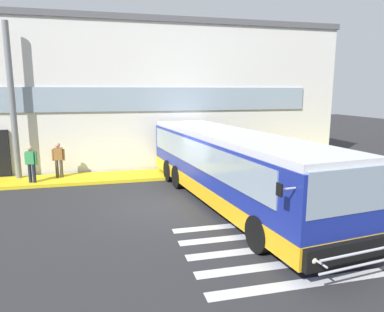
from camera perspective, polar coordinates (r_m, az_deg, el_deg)
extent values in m
cube|color=#2B2B2D|center=(13.21, -4.24, -8.17)|extent=(80.00, 90.00, 0.02)
cube|color=silver|center=(8.63, 17.25, -19.18)|extent=(4.40, 0.36, 0.01)
cube|color=silver|center=(9.31, 14.28, -16.70)|extent=(4.40, 0.36, 0.01)
cube|color=silver|center=(10.03, 11.79, -14.54)|extent=(4.40, 0.36, 0.01)
cube|color=silver|center=(10.77, 9.68, -12.65)|extent=(4.40, 0.36, 0.01)
cube|color=silver|center=(11.54, 7.87, -10.99)|extent=(4.40, 0.36, 0.01)
cube|color=silver|center=(24.44, -9.19, 9.43)|extent=(21.96, 12.00, 7.65)
cube|color=#56565B|center=(24.70, -9.47, 18.68)|extent=(22.16, 12.20, 0.30)
cube|color=#8C9EAD|center=(18.57, -4.47, 9.18)|extent=(15.96, 0.10, 1.20)
cube|color=yellow|center=(17.76, -6.86, -3.06)|extent=(25.96, 2.00, 0.15)
cylinder|color=slate|center=(18.22, -27.14, 7.78)|extent=(0.28, 0.28, 7.13)
cube|color=navy|center=(13.31, 6.14, -1.65)|extent=(3.93, 11.94, 2.15)
cube|color=#F2AD19|center=(13.50, 6.08, -4.97)|extent=(3.98, 11.99, 0.55)
cube|color=silver|center=(13.12, 6.24, 3.37)|extent=(3.81, 11.73, 0.20)
cube|color=#8C9EAD|center=(8.56, 24.13, -5.22)|extent=(2.35, 0.40, 1.05)
cube|color=#8C9EAD|center=(14.10, 10.33, 0.98)|extent=(1.30, 10.45, 0.95)
cube|color=#8C9EAD|center=(12.97, 0.47, 0.33)|extent=(1.30, 10.45, 0.95)
cube|color=black|center=(8.48, 24.31, -2.91)|extent=(2.15, 0.36, 0.28)
cube|color=black|center=(8.93, 24.05, -14.08)|extent=(2.46, 0.49, 0.52)
sphere|color=beige|center=(9.61, 28.69, -12.58)|extent=(0.18, 0.18, 0.18)
sphere|color=beige|center=(8.25, 18.99, -15.65)|extent=(0.18, 0.18, 0.18)
cylinder|color=#B7B7BF|center=(7.72, 15.21, -5.16)|extent=(0.40, 0.10, 0.05)
cube|color=black|center=(7.60, 13.98, -5.33)|extent=(0.06, 0.20, 0.28)
cylinder|color=black|center=(10.99, 21.47, -9.99)|extent=(0.42, 1.03, 1.00)
cylinder|color=black|center=(9.64, 10.80, -12.32)|extent=(0.42, 1.03, 1.00)
cylinder|color=black|center=(16.35, 5.55, -2.69)|extent=(0.42, 1.03, 1.00)
cylinder|color=black|center=(15.48, -2.29, -3.40)|extent=(0.42, 1.03, 1.00)
cylinder|color=black|center=(17.50, 3.67, -1.79)|extent=(0.42, 1.03, 1.00)
cylinder|color=black|center=(16.68, -3.71, -2.39)|extent=(0.42, 1.03, 1.00)
cylinder|color=#B7B7BF|center=(8.76, 25.74, -15.66)|extent=(2.24, 0.33, 0.06)
cylinder|color=#B7B7BF|center=(8.64, 25.90, -13.86)|extent=(2.24, 0.33, 0.06)
cylinder|color=#B7B7BF|center=(8.20, 19.87, -15.90)|extent=(0.11, 0.50, 0.05)
cylinder|color=#1E2338|center=(17.32, -24.22, -2.57)|extent=(0.15, 0.15, 0.85)
cylinder|color=#1E2338|center=(17.43, -24.78, -2.54)|extent=(0.15, 0.15, 0.85)
cube|color=#338C4C|center=(17.24, -24.68, -0.24)|extent=(0.43, 0.34, 0.58)
sphere|color=tan|center=(17.17, -24.79, 1.14)|extent=(0.23, 0.23, 0.23)
cylinder|color=#338C4C|center=(17.12, -23.95, -0.42)|extent=(0.09, 0.09, 0.55)
cylinder|color=#338C4C|center=(17.38, -25.37, -0.38)|extent=(0.09, 0.09, 0.55)
cube|color=maroon|center=(17.39, -24.39, -0.20)|extent=(0.34, 0.27, 0.44)
cylinder|color=#4C4233|center=(17.89, -20.41, -1.92)|extent=(0.15, 0.15, 0.85)
cylinder|color=#4C4233|center=(17.93, -21.04, -1.93)|extent=(0.15, 0.15, 0.85)
cube|color=#996633|center=(17.77, -20.87, 0.33)|extent=(0.39, 0.25, 0.58)
sphere|color=tan|center=(17.71, -20.96, 1.67)|extent=(0.23, 0.23, 0.23)
cylinder|color=#996633|center=(17.74, -20.07, 0.20)|extent=(0.09, 0.09, 0.55)
cylinder|color=#996633|center=(17.83, -21.65, 0.14)|extent=(0.09, 0.09, 0.55)
cylinder|color=yellow|center=(17.10, 3.10, -2.24)|extent=(0.18, 0.18, 0.90)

